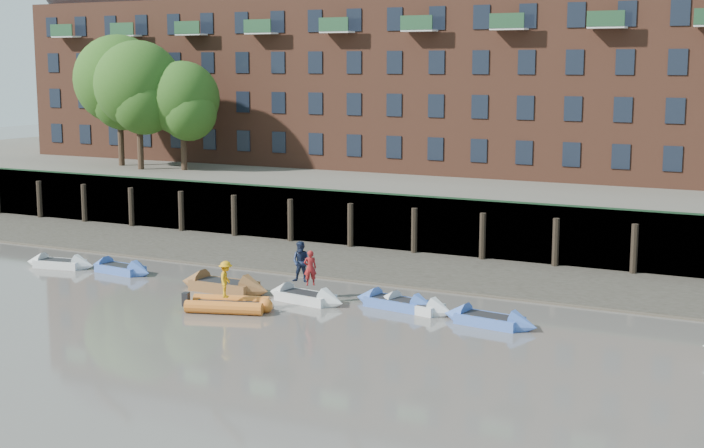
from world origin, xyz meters
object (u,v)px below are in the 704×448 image
Objects in this scene: person_rower_a at (310,268)px; rowboat_4 at (396,303)px; rowboat_1 at (120,269)px; rib_tender at (231,305)px; rowboat_0 at (60,264)px; rowboat_5 at (414,306)px; rowboat_3 at (305,297)px; rowboat_6 at (489,320)px; rowboat_2 at (224,286)px; person_rib_crew at (226,279)px; person_rower_b at (301,262)px.

rowboat_4 is at bearing 156.51° from person_rower_a.
rowboat_1 is 10.19m from rib_tender.
rowboat_1 reaches higher than rowboat_0.
rowboat_4 is 1.04× the size of rowboat_5.
rowboat_3 is 8.62m from rowboat_6.
rowboat_3 is (15.15, -0.67, 0.01)m from rowboat_0.
person_rib_crew is at bearing -53.19° from rowboat_2.
rowboat_6 is (20.06, -1.08, 0.01)m from rowboat_1.
person_rower_b is at bearing -163.44° from rowboat_5.
rowboat_5 is at bearing 17.16° from rowboat_3.
rib_tender is at bearing 12.06° from person_rower_a.
rowboat_0 is 13.58m from rib_tender.
rowboat_1 is 7.08m from rowboat_2.
rowboat_3 is 1.04× the size of rowboat_5.
rowboat_1 is at bearing -176.59° from rowboat_3.
rowboat_0 is 2.58× the size of person_rib_crew.
person_rower_a is (2.33, 2.77, 1.32)m from rib_tender.
rowboat_4 is at bearing 176.37° from rowboat_6.
person_rower_b is (-8.97, 0.30, 1.52)m from rowboat_6.
person_rib_crew is at bearing -157.44° from rowboat_6.
person_rower_a is (-3.73, -0.95, 1.38)m from rowboat_4.
rowboat_4 is (19.18, 0.20, 0.01)m from rowboat_0.
rowboat_6 is 2.71× the size of person_rib_crew.
person_rower_a reaches higher than rowboat_0.
rowboat_6 is at bearing -12.09° from rowboat_0.
person_rib_crew reaches higher than rowboat_0.
rowboat_6 is at bearing 142.54° from person_rower_a.
rowboat_2 reaches higher than rowboat_0.
rowboat_1 is 10.13m from person_rib_crew.
rowboat_2 is at bearing -13.51° from rowboat_0.
rowboat_2 is 1.18× the size of rowboat_5.
rowboat_4 is at bearing -176.72° from rowboat_5.
rowboat_3 is 1.00× the size of rowboat_4.
rowboat_5 reaches higher than rib_tender.
rowboat_5 is at bearing 4.74° from rowboat_1.
rowboat_0 is 3.73m from rowboat_1.
person_rib_crew is (-2.20, -2.95, 1.18)m from rowboat_3.
rowboat_6 reaches higher than rib_tender.
person_rib_crew is at bearing -141.16° from rowboat_5.
rowboat_4 is at bearing -9.80° from rowboat_0.
rowboat_5 is 2.22× the size of person_rower_b.
rowboat_2 is 4.42m from rowboat_3.
person_rower_b is at bearing 3.34° from rowboat_2.
rowboat_2 is at bearing -1.99° from rowboat_1.
rowboat_4 is 1.13× the size of rib_tender.
person_rower_a is at bearing 32.02° from rib_tender.
person_rib_crew is at bearing -17.59° from rowboat_1.
person_rower_a reaches higher than rowboat_4.
rib_tender is 3.84m from person_rower_b.
person_rower_b reaches higher than person_rib_crew.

